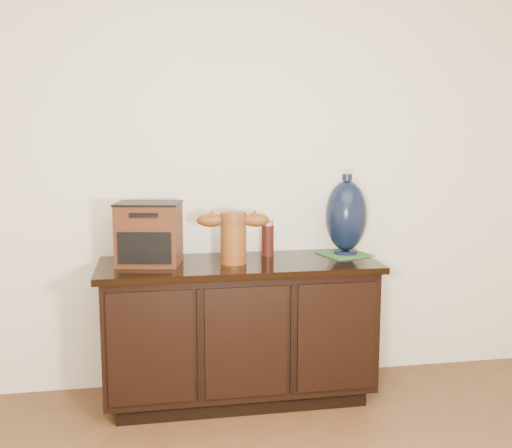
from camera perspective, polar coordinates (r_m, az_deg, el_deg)
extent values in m
plane|color=white|center=(3.36, -2.40, 6.46)|extent=(4.50, 0.00, 4.50)
cube|color=black|center=(3.38, -1.63, -15.55)|extent=(1.29, 0.45, 0.08)
cube|color=black|center=(3.25, -1.66, -9.74)|extent=(1.40, 0.50, 0.64)
cube|color=black|center=(3.17, -1.68, -3.92)|extent=(1.46, 0.56, 0.03)
cube|color=black|center=(2.98, -10.01, -11.59)|extent=(0.41, 0.01, 0.56)
cube|color=black|center=(3.01, -0.93, -11.23)|extent=(0.41, 0.01, 0.56)
cube|color=black|center=(3.12, 7.72, -10.63)|extent=(0.41, 0.01, 0.56)
cylinder|color=brown|center=(3.10, -2.17, -1.34)|extent=(0.15, 0.15, 0.27)
cylinder|color=#42170C|center=(3.12, -2.16, -3.12)|extent=(0.15, 0.15, 0.03)
cylinder|color=#42170C|center=(3.08, -2.18, 0.29)|extent=(0.15, 0.15, 0.03)
ellipsoid|color=brown|center=(3.09, -4.33, 0.36)|extent=(0.15, 0.09, 0.07)
ellipsoid|color=brown|center=(3.09, -0.02, 0.39)|extent=(0.15, 0.09, 0.07)
cube|color=#442011|center=(3.13, -10.12, -0.97)|extent=(0.35, 0.31, 0.31)
cube|color=black|center=(3.01, -10.59, -2.28)|extent=(0.26, 0.06, 0.16)
cube|color=black|center=(3.11, -10.20, 1.96)|extent=(0.37, 0.32, 0.01)
cube|color=#30672E|center=(3.38, 8.44, -2.87)|extent=(0.30, 0.30, 0.01)
cylinder|color=black|center=(3.38, 8.51, -2.65)|extent=(0.13, 0.13, 0.02)
ellipsoid|color=black|center=(3.34, 8.59, 0.78)|extent=(0.28, 0.28, 0.39)
cylinder|color=black|center=(3.32, 8.67, 4.42)|extent=(0.05, 0.05, 0.04)
cylinder|color=#54150E|center=(3.30, 1.12, -1.59)|extent=(0.07, 0.07, 0.17)
cylinder|color=silver|center=(3.29, 1.12, 0.12)|extent=(0.06, 0.06, 0.03)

